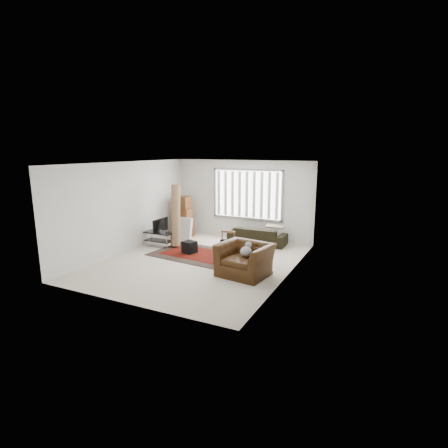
{
  "coord_description": "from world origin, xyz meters",
  "views": [
    {
      "loc": [
        4.66,
        -8.03,
        3.05
      ],
      "look_at": [
        0.58,
        0.37,
        1.05
      ],
      "focal_mm": 28.0,
      "sensor_mm": 36.0,
      "label": 1
    }
  ],
  "objects_px": {
    "tv_stand": "(159,236)",
    "sofa": "(257,233)",
    "moving_boxes": "(184,218)",
    "armchair": "(245,257)",
    "side_chair": "(226,245)"
  },
  "relations": [
    {
      "from": "moving_boxes",
      "to": "armchair",
      "type": "distance_m",
      "value": 4.37
    },
    {
      "from": "side_chair",
      "to": "armchair",
      "type": "height_order",
      "value": "armchair"
    },
    {
      "from": "sofa",
      "to": "side_chair",
      "type": "bearing_deg",
      "value": 84.17
    },
    {
      "from": "armchair",
      "to": "sofa",
      "type": "bearing_deg",
      "value": 112.52
    },
    {
      "from": "armchair",
      "to": "side_chair",
      "type": "bearing_deg",
      "value": 145.35
    },
    {
      "from": "tv_stand",
      "to": "moving_boxes",
      "type": "height_order",
      "value": "moving_boxes"
    },
    {
      "from": "sofa",
      "to": "side_chair",
      "type": "xyz_separation_m",
      "value": [
        -0.17,
        -2.03,
        0.09
      ]
    },
    {
      "from": "tv_stand",
      "to": "sofa",
      "type": "xyz_separation_m",
      "value": [
        2.73,
        1.65,
        0.02
      ]
    },
    {
      "from": "tv_stand",
      "to": "armchair",
      "type": "height_order",
      "value": "armchair"
    },
    {
      "from": "tv_stand",
      "to": "sofa",
      "type": "relative_size",
      "value": 0.5
    },
    {
      "from": "tv_stand",
      "to": "moving_boxes",
      "type": "relative_size",
      "value": 0.66
    },
    {
      "from": "sofa",
      "to": "tv_stand",
      "type": "bearing_deg",
      "value": 30.21
    },
    {
      "from": "sofa",
      "to": "armchair",
      "type": "xyz_separation_m",
      "value": [
        0.75,
        -2.88,
        0.09
      ]
    },
    {
      "from": "tv_stand",
      "to": "moving_boxes",
      "type": "distance_m",
      "value": 1.48
    },
    {
      "from": "moving_boxes",
      "to": "side_chair",
      "type": "xyz_separation_m",
      "value": [
        2.53,
        -1.82,
        -0.22
      ]
    }
  ]
}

